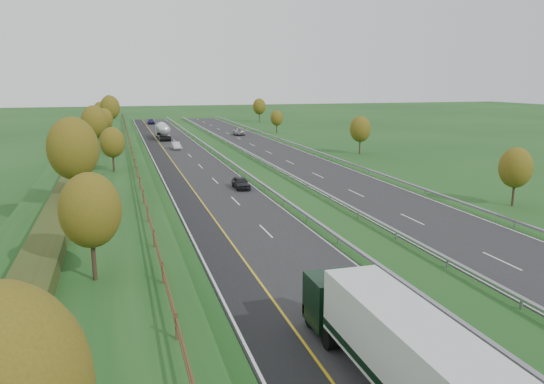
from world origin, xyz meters
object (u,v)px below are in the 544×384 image
(box_lorry, at_px, (409,360))
(car_dark_near, at_px, (241,183))
(car_oncoming, at_px, (239,132))
(car_small_far, at_px, (151,122))
(road_tanker, at_px, (163,130))
(car_silver_mid, at_px, (176,146))

(box_lorry, relative_size, car_dark_near, 3.95)
(car_oncoming, bearing_deg, car_small_far, -57.51)
(road_tanker, relative_size, car_oncoming, 2.10)
(box_lorry, height_order, car_oncoming, box_lorry)
(car_small_far, height_order, car_oncoming, car_oncoming)
(car_small_far, distance_m, car_oncoming, 41.38)
(car_oncoming, bearing_deg, road_tanker, 19.68)
(car_silver_mid, xyz_separation_m, car_small_far, (-0.62, 59.81, 0.03))
(car_silver_mid, height_order, car_oncoming, car_oncoming)
(car_silver_mid, bearing_deg, road_tanker, 89.88)
(car_dark_near, relative_size, car_small_far, 0.87)
(box_lorry, height_order, car_small_far, box_lorry)
(car_dark_near, bearing_deg, car_oncoming, 76.92)
(road_tanker, relative_size, car_small_far, 2.37)
(box_lorry, xyz_separation_m, car_small_far, (-0.26, 142.78, -1.60))
(car_dark_near, height_order, car_small_far, car_dark_near)
(box_lorry, distance_m, road_tanker, 101.44)
(car_dark_near, height_order, car_oncoming, car_oncoming)
(car_silver_mid, distance_m, car_oncoming, 28.17)
(car_small_far, bearing_deg, car_dark_near, -87.03)
(car_dark_near, bearing_deg, box_lorry, -95.30)
(road_tanker, height_order, car_oncoming, road_tanker)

